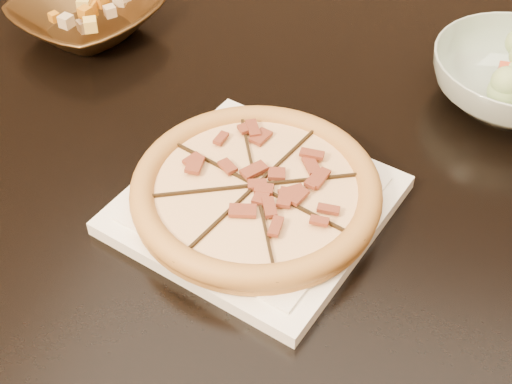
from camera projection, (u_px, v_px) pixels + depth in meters
dining_table at (216, 172)px, 1.01m from camera, size 1.57×1.05×0.75m
plate at (256, 204)px, 0.83m from camera, size 0.35×0.35×0.02m
pizza at (256, 190)px, 0.81m from camera, size 0.29×0.29×0.03m
bronze_bowl at (87, 16)px, 1.09m from camera, size 0.28×0.28×0.05m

